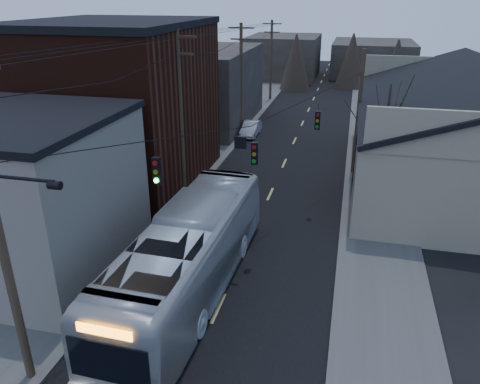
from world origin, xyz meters
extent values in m
cube|color=black|center=(0.00, 30.00, 0.01)|extent=(9.00, 110.00, 0.02)
cube|color=#474744|center=(-6.50, 30.00, 0.06)|extent=(4.00, 110.00, 0.12)
cube|color=#474744|center=(6.50, 30.00, 0.06)|extent=(4.00, 110.00, 0.12)
cube|color=#6F685C|center=(-9.00, 9.00, 3.50)|extent=(8.00, 8.00, 7.00)
cube|color=black|center=(-10.00, 20.00, 5.00)|extent=(10.00, 12.00, 10.00)
cube|color=#2D2824|center=(-9.50, 36.00, 3.50)|extent=(9.00, 14.00, 7.00)
cube|color=black|center=(9.00, 25.00, 6.30)|extent=(8.16, 20.60, 2.86)
cube|color=#2D2824|center=(-6.00, 65.00, 3.00)|extent=(10.00, 12.00, 6.00)
cube|color=#2D2824|center=(7.00, 70.00, 2.50)|extent=(12.00, 14.00, 5.00)
cone|color=black|center=(6.50, 20.00, 3.60)|extent=(0.40, 0.40, 7.20)
cylinder|color=#382B1E|center=(-5.00, 3.00, 5.25)|extent=(0.28, 0.28, 10.50)
cylinder|color=#382B1E|center=(-5.00, 18.00, 5.00)|extent=(0.28, 0.28, 10.00)
cube|color=#382B1E|center=(-5.00, 18.00, 9.60)|extent=(2.20, 0.12, 0.12)
cylinder|color=#382B1E|center=(-5.00, 33.00, 4.75)|extent=(0.28, 0.28, 9.50)
cube|color=#382B1E|center=(-5.00, 33.00, 9.10)|extent=(2.20, 0.12, 0.12)
cylinder|color=#382B1E|center=(-5.00, 48.00, 4.50)|extent=(0.28, 0.28, 9.00)
cube|color=#382B1E|center=(-5.00, 48.00, 8.60)|extent=(2.20, 0.12, 0.12)
cylinder|color=#382B1E|center=(5.00, 25.00, 4.25)|extent=(0.28, 0.28, 8.50)
cube|color=black|center=(-2.00, 7.50, 5.95)|extent=(0.28, 0.20, 1.00)
cube|color=black|center=(0.60, 12.00, 5.35)|extent=(0.28, 0.20, 1.00)
cube|color=black|center=(2.80, 18.00, 5.45)|extent=(0.28, 0.20, 1.00)
imported|color=#B7BCC4|center=(-1.48, 8.81, 1.80)|extent=(3.46, 13.00, 3.60)
imported|color=#B6B8BE|center=(-4.04, 32.76, 0.62)|extent=(1.32, 3.75, 1.23)
camera|label=1|loc=(4.48, -6.91, 11.74)|focal=35.00mm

